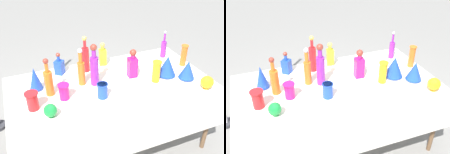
# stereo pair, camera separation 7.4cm
# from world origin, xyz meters

# --- Properties ---
(ground_plane) EXTENTS (40.00, 40.00, 0.00)m
(ground_plane) POSITION_xyz_m (0.00, 0.00, 0.00)
(ground_plane) COLOR gray
(display_table) EXTENTS (1.98, 1.11, 0.76)m
(display_table) POSITION_xyz_m (0.00, -0.04, 0.70)
(display_table) COLOR white
(display_table) RESTS_ON ground
(tall_bottle_0) EXTENTS (0.08, 0.08, 0.43)m
(tall_bottle_0) POSITION_xyz_m (-0.14, 0.09, 0.94)
(tall_bottle_0) COLOR purple
(tall_bottle_0) RESTS_ON display_table
(tall_bottle_1) EXTENTS (0.06, 0.06, 0.32)m
(tall_bottle_1) POSITION_xyz_m (0.79, 0.35, 0.88)
(tall_bottle_1) COLOR purple
(tall_bottle_1) RESTS_ON display_table
(tall_bottle_2) EXTENTS (0.08, 0.08, 0.37)m
(tall_bottle_2) POSITION_xyz_m (-0.58, 0.09, 0.90)
(tall_bottle_2) COLOR orange
(tall_bottle_2) RESTS_ON display_table
(tall_bottle_3) EXTENTS (0.07, 0.07, 0.38)m
(tall_bottle_3) POSITION_xyz_m (-0.26, 0.14, 0.91)
(tall_bottle_3) COLOR orange
(tall_bottle_3) RESTS_ON display_table
(tall_bottle_4) EXTENTS (0.07, 0.07, 0.40)m
(tall_bottle_4) POSITION_xyz_m (-0.15, 0.37, 0.92)
(tall_bottle_4) COLOR red
(tall_bottle_4) RESTS_ON display_table
(square_decanter_0) EXTENTS (0.12, 0.12, 0.24)m
(square_decanter_0) POSITION_xyz_m (-0.42, 0.42, 0.85)
(square_decanter_0) COLOR blue
(square_decanter_0) RESTS_ON display_table
(square_decanter_1) EXTENTS (0.09, 0.09, 0.30)m
(square_decanter_1) POSITION_xyz_m (0.26, 0.09, 0.89)
(square_decanter_1) COLOR #C61972
(square_decanter_1) RESTS_ON display_table
(square_decanter_2) EXTENTS (0.09, 0.09, 0.26)m
(square_decanter_2) POSITION_xyz_m (0.07, 0.44, 0.87)
(square_decanter_2) COLOR yellow
(square_decanter_2) RESTS_ON display_table
(slender_vase_0) EXTENTS (0.09, 0.09, 0.22)m
(slender_vase_0) POSITION_xyz_m (0.44, -0.09, 0.88)
(slender_vase_0) COLOR orange
(slender_vase_0) RESTS_ON display_table
(slender_vase_1) EXTENTS (0.11, 0.11, 0.16)m
(slender_vase_1) POSITION_xyz_m (-0.75, -0.07, 0.85)
(slender_vase_1) COLOR red
(slender_vase_1) RESTS_ON display_table
(slender_vase_2) EXTENTS (0.10, 0.10, 0.14)m
(slender_vase_2) POSITION_xyz_m (-0.15, -0.14, 0.84)
(slender_vase_2) COLOR blue
(slender_vase_2) RESTS_ON display_table
(slender_vase_3) EXTENTS (0.10, 0.10, 0.15)m
(slender_vase_3) POSITION_xyz_m (-0.47, -0.03, 0.84)
(slender_vase_3) COLOR #C61972
(slender_vase_3) RESTS_ON display_table
(slender_vase_4) EXTENTS (0.08, 0.08, 0.24)m
(slender_vase_4) POSITION_xyz_m (0.89, 0.09, 0.89)
(slender_vase_4) COLOR orange
(slender_vase_4) RESTS_ON display_table
(fluted_vase_0) EXTENTS (0.12, 0.12, 0.23)m
(fluted_vase_0) POSITION_xyz_m (-0.69, 0.22, 0.88)
(fluted_vase_0) COLOR blue
(fluted_vase_0) RESTS_ON display_table
(fluted_vase_1) EXTENTS (0.16, 0.16, 0.20)m
(fluted_vase_1) POSITION_xyz_m (0.75, -0.16, 0.86)
(fluted_vase_1) COLOR blue
(fluted_vase_1) RESTS_ON display_table
(fluted_vase_2) EXTENTS (0.19, 0.19, 0.22)m
(fluted_vase_2) POSITION_xyz_m (0.60, -0.03, 0.87)
(fluted_vase_2) COLOR blue
(fluted_vase_2) RESTS_ON display_table
(round_bowl_0) EXTENTS (0.11, 0.11, 0.12)m
(round_bowl_0) POSITION_xyz_m (-0.63, -0.23, 0.82)
(round_bowl_0) COLOR #198C38
(round_bowl_0) RESTS_ON display_table
(round_bowl_1) EXTENTS (0.12, 0.12, 0.13)m
(round_bowl_1) POSITION_xyz_m (0.82, -0.38, 0.83)
(round_bowl_1) COLOR orange
(round_bowl_1) RESTS_ON display_table
(price_tag_left) EXTENTS (0.06, 0.03, 0.05)m
(price_tag_left) POSITION_xyz_m (-0.20, -0.48, 0.78)
(price_tag_left) COLOR white
(price_tag_left) RESTS_ON display_table
(price_tag_center) EXTENTS (0.06, 0.02, 0.04)m
(price_tag_center) POSITION_xyz_m (-0.14, -0.50, 0.78)
(price_tag_center) COLOR white
(price_tag_center) RESTS_ON display_table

